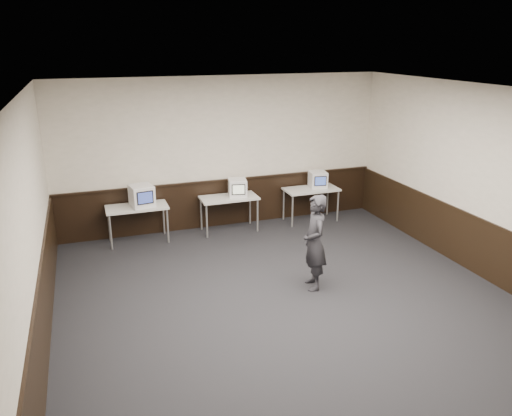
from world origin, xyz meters
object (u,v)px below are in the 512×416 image
Objects in this scene: desk_center at (229,200)px; emac_right at (318,180)px; emac_left at (142,196)px; desk_right at (311,192)px; desk_left at (137,210)px; emac_center at (238,188)px; person at (315,242)px.

emac_right reaches higher than desk_center.
desk_center is 2.08m from emac_right.
emac_left is at bearing -170.12° from emac_right.
desk_right is at bearing -161.67° from emac_right.
emac_left is at bearing -15.75° from desk_left.
emac_left is (-1.79, -0.03, 0.29)m from desk_center.
emac_left is 1.15× the size of emac_center.
desk_center is 1.90m from desk_right.
person is (2.36, -2.91, -0.18)m from emac_left.
desk_center is 1.00× the size of desk_right.
person reaches higher than desk_center.
emac_center reaches higher than desk_right.
emac_center reaches higher than emac_right.
emac_center is 0.29× the size of person.
emac_right is at bearing 162.87° from person.
desk_center is 0.76× the size of person.
desk_left is 3.80m from desk_right.
emac_left is at bearing -131.27° from person.
desk_right is (3.80, 0.00, 0.00)m from desk_left.
desk_left is at bearing -169.47° from emac_center.
desk_left is 0.31m from emac_left.
emac_center is (-1.71, -0.02, 0.26)m from desk_right.
emac_right is (0.17, 0.03, 0.25)m from desk_right.
desk_right is 3.22m from person.
emac_left is 0.33× the size of person.
desk_right is (1.90, 0.00, 0.00)m from desk_center.
emac_left is 3.86m from emac_right.
emac_right is 0.28× the size of person.
desk_right is 2.30× the size of emac_left.
desk_left is 1.90m from desk_center.
person reaches higher than desk_left.
person is at bearing -60.62° from emac_left.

